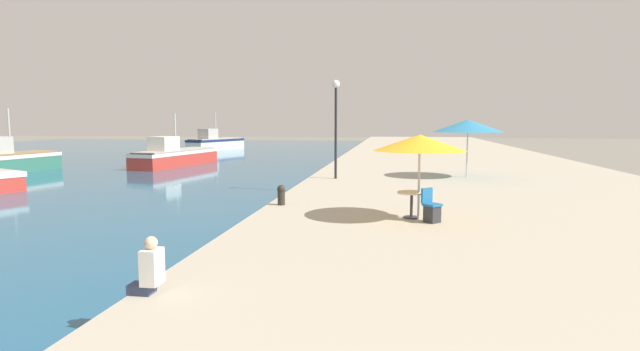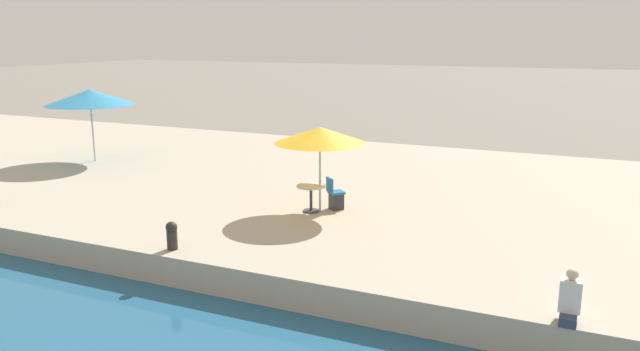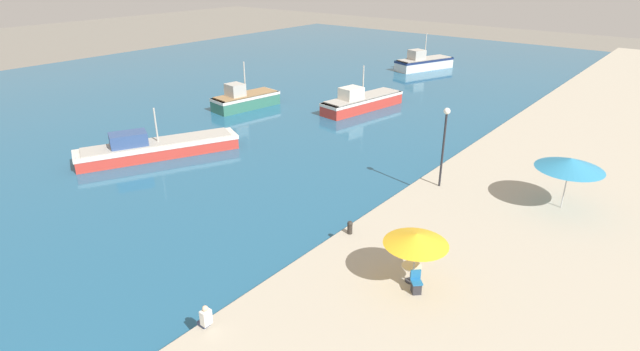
% 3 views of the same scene
% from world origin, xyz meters
% --- Properties ---
extents(cafe_umbrella_pink, '(2.50, 2.50, 2.34)m').
position_xyz_m(cafe_umbrella_pink, '(4.75, 12.89, 2.85)').
color(cafe_umbrella_pink, '#B7B7B7').
rests_on(cafe_umbrella_pink, quay_promenade).
extents(cafe_umbrella_white, '(3.31, 3.31, 2.75)m').
position_xyz_m(cafe_umbrella_white, '(7.48, 23.64, 3.19)').
color(cafe_umbrella_white, '#B7B7B7').
rests_on(cafe_umbrella_white, quay_promenade).
extents(cafe_table, '(0.80, 0.80, 0.74)m').
position_xyz_m(cafe_table, '(4.57, 13.07, 1.27)').
color(cafe_table, '#333338').
rests_on(cafe_table, quay_promenade).
extents(cafe_chair_left, '(0.59, 0.59, 0.91)m').
position_xyz_m(cafe_chair_left, '(5.08, 12.56, 1.06)').
color(cafe_chair_left, '#2D2D33').
rests_on(cafe_chair_left, quay_promenade).
extents(person_at_quay, '(0.51, 0.36, 0.93)m').
position_xyz_m(person_at_quay, '(0.32, 6.22, 1.14)').
color(person_at_quay, '#333D5B').
rests_on(person_at_quay, quay_promenade).
extents(mooring_bollard, '(0.26, 0.26, 0.65)m').
position_xyz_m(mooring_bollard, '(0.48, 14.64, 1.08)').
color(mooring_bollard, '#2D2823').
rests_on(mooring_bollard, quay_promenade).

